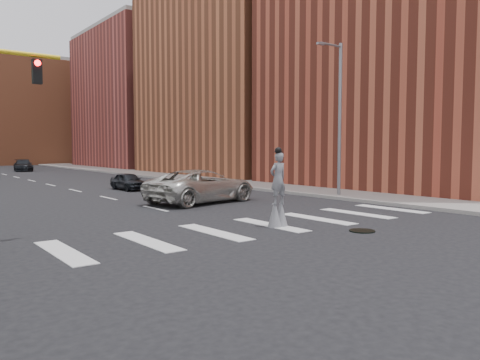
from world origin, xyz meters
TOP-DOWN VIEW (x-y plane):
  - ground_plane at (0.00, 0.00)m, footprint 160.00×160.00m
  - sidewalk_right at (12.50, 25.00)m, footprint 5.00×90.00m
  - manhole at (3.00, -2.00)m, footprint 0.90×0.90m
  - building_near at (22.00, 8.00)m, footprint 16.00×20.00m
  - building_mid at (22.00, 30.00)m, footprint 16.00×22.00m
  - building_far at (22.00, 54.00)m, footprint 16.00×22.00m
  - building_backdrop at (6.00, 78.00)m, footprint 26.00×14.00m
  - streetlight at (10.90, 6.00)m, footprint 2.05×0.20m
  - stilt_performer at (1.28, 0.55)m, footprint 0.84×0.53m
  - suv_crossing at (3.19, 8.81)m, footprint 6.86×4.15m
  - car_near at (3.13, 18.21)m, footprint 1.55×3.62m
  - car_far at (3.41, 50.63)m, footprint 2.76×5.27m

SIDE VIEW (x-z plane):
  - ground_plane at x=0.00m, z-range 0.00..0.00m
  - manhole at x=3.00m, z-range 0.00..0.04m
  - sidewalk_right at x=12.50m, z-range 0.00..0.18m
  - car_near at x=3.13m, z-range 0.00..1.22m
  - car_far at x=3.41m, z-range 0.00..1.46m
  - suv_crossing at x=3.19m, z-range 0.00..1.78m
  - stilt_performer at x=1.28m, z-range -0.25..2.73m
  - streetlight at x=10.90m, z-range 0.40..9.40m
  - building_backdrop at x=6.00m, z-range 0.00..18.00m
  - building_far at x=22.00m, z-range 0.00..20.00m
  - building_near at x=22.00m, z-range 0.00..22.00m
  - building_mid at x=22.00m, z-range 0.00..24.00m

